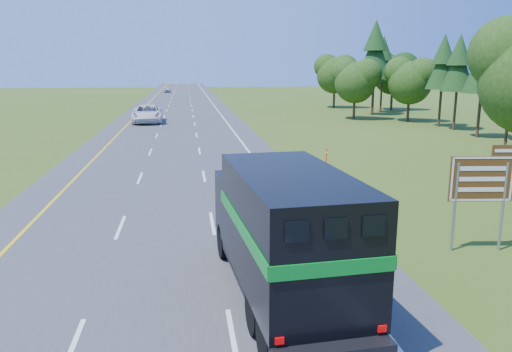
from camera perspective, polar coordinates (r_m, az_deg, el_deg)
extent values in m
cube|color=#38383A|center=(58.88, -8.87, 6.16)|extent=(15.00, 260.00, 0.04)
cube|color=yellow|center=(59.21, -14.23, 5.98)|extent=(0.15, 260.00, 0.01)
cube|color=white|center=(59.05, -3.50, 6.32)|extent=(0.15, 260.00, 0.01)
cylinder|color=black|center=(16.80, -3.61, -7.40)|extent=(0.45, 1.17, 1.14)
cylinder|color=black|center=(17.24, 3.63, -6.88)|extent=(0.45, 1.17, 1.14)
cylinder|color=black|center=(12.30, 0.07, -15.15)|extent=(0.45, 1.17, 1.14)
cylinder|color=black|center=(12.89, 9.88, -13.98)|extent=(0.45, 1.17, 1.14)
cylinder|color=black|center=(11.24, 1.51, -18.02)|extent=(0.45, 1.17, 1.14)
cylinder|color=black|center=(11.88, 12.22, -16.50)|extent=(0.45, 1.17, 1.14)
cube|color=black|center=(13.94, 3.04, -11.14)|extent=(3.11, 8.48, 0.29)
cube|color=black|center=(16.51, 0.14, -3.16)|extent=(2.68, 2.06, 1.97)
cube|color=black|center=(17.29, -0.55, -0.67)|extent=(2.28, 0.23, 0.62)
cube|color=black|center=(12.72, 3.99, -5.90)|extent=(3.04, 6.20, 2.86)
cube|color=#06791E|center=(9.99, 8.95, -10.43)|extent=(2.59, 0.24, 0.31)
cube|color=#06791E|center=(12.39, -1.90, -5.70)|extent=(0.49, 6.01, 0.31)
cube|color=#06791E|center=(13.10, 9.57, -4.86)|extent=(0.49, 6.01, 0.31)
cube|color=black|center=(9.45, 4.68, -6.34)|extent=(0.47, 0.08, 0.42)
cube|color=black|center=(9.70, 9.12, -5.97)|extent=(0.47, 0.08, 0.42)
cube|color=black|center=(10.00, 13.30, -5.58)|extent=(0.47, 0.08, 0.42)
cube|color=#B20505|center=(10.31, 2.71, -18.31)|extent=(0.19, 0.06, 0.15)
cube|color=#B20505|center=(11.01, 14.22, -16.56)|extent=(0.19, 0.06, 0.15)
imported|color=silver|center=(58.37, -12.31, 6.97)|extent=(3.60, 7.32, 2.00)
imported|color=#B3B3BB|center=(125.82, -10.14, 9.70)|extent=(1.96, 4.16, 1.38)
cylinder|color=gray|center=(18.47, 21.75, -3.33)|extent=(0.10, 0.10, 3.14)
cylinder|color=gray|center=(19.19, 26.37, -3.18)|extent=(0.10, 0.10, 3.14)
cube|color=#512E11|center=(18.59, 24.38, -0.30)|extent=(2.19, 0.32, 1.57)
cube|color=#512E11|center=(18.73, 26.52, 2.62)|extent=(0.84, 0.16, 0.38)
cube|color=white|center=(18.56, 24.43, -0.32)|extent=(2.08, 0.26, 1.51)
cube|color=#F7420D|center=(32.41, 8.04, 2.13)|extent=(0.08, 0.04, 1.16)
cube|color=white|center=(32.35, 8.06, 2.68)|extent=(0.09, 0.05, 0.13)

